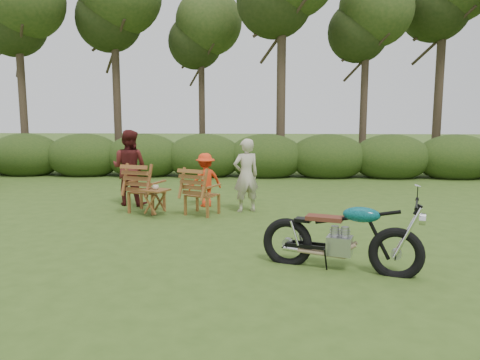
# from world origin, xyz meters

# --- Properties ---
(ground) EXTENTS (80.00, 80.00, 0.00)m
(ground) POSITION_xyz_m (0.00, 0.00, 0.00)
(ground) COLOR #354F1A
(ground) RESTS_ON ground
(tree_line) EXTENTS (22.52, 11.62, 8.14)m
(tree_line) POSITION_xyz_m (0.50, 9.74, 3.81)
(tree_line) COLOR #36281D
(tree_line) RESTS_ON ground
(motorcycle) EXTENTS (2.14, 1.35, 1.14)m
(motorcycle) POSITION_xyz_m (0.99, -0.05, 0.00)
(motorcycle) COLOR #0B8D95
(motorcycle) RESTS_ON ground
(lawn_chair_right) EXTENTS (0.88, 0.88, 0.97)m
(lawn_chair_right) POSITION_xyz_m (-1.29, 3.19, 0.00)
(lawn_chair_right) COLOR brown
(lawn_chair_right) RESTS_ON ground
(lawn_chair_left) EXTENTS (0.88, 0.88, 1.03)m
(lawn_chair_left) POSITION_xyz_m (-2.48, 3.37, 0.00)
(lawn_chair_left) COLOR brown
(lawn_chair_left) RESTS_ON ground
(side_table) EXTENTS (0.66, 0.62, 0.55)m
(side_table) POSITION_xyz_m (-2.21, 2.97, 0.27)
(side_table) COLOR brown
(side_table) RESTS_ON ground
(cup) EXTENTS (0.13, 0.13, 0.09)m
(cup) POSITION_xyz_m (-2.18, 2.96, 0.59)
(cup) COLOR beige
(cup) RESTS_ON side_table
(adult_a) EXTENTS (0.66, 0.57, 1.53)m
(adult_a) POSITION_xyz_m (-0.41, 3.53, 0.00)
(adult_a) COLOR #C0B69E
(adult_a) RESTS_ON ground
(adult_b) EXTENTS (0.94, 0.80, 1.69)m
(adult_b) POSITION_xyz_m (-3.05, 4.12, 0.00)
(adult_b) COLOR #511817
(adult_b) RESTS_ON ground
(child) EXTENTS (0.88, 0.77, 1.18)m
(child) POSITION_xyz_m (-1.33, 4.04, 0.00)
(child) COLOR red
(child) RESTS_ON ground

